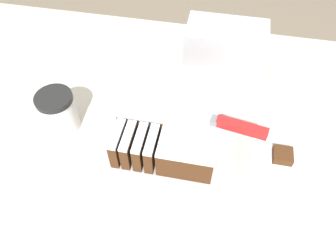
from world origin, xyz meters
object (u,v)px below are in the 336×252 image
(cake_board, at_px, (168,137))
(cake, at_px, (170,125))
(knife, at_px, (225,123))
(brownie, at_px, (283,155))
(storage_box, at_px, (225,47))
(coffee_cup, at_px, (59,112))

(cake_board, xyz_separation_m, cake, (0.00, 0.00, 0.04))
(cake_board, xyz_separation_m, knife, (0.13, -0.01, 0.09))
(cake, relative_size, brownie, 5.26)
(knife, bearing_deg, storage_box, -76.17)
(cake_board, distance_m, coffee_cup, 0.28)
(coffee_cup, bearing_deg, brownie, 0.51)
(cake_board, distance_m, knife, 0.16)
(cake_board, height_order, coffee_cup, coffee_cup)
(coffee_cup, relative_size, brownie, 2.40)
(cake_board, relative_size, cake, 1.35)
(knife, xyz_separation_m, brownie, (0.15, -0.01, -0.08))
(cake_board, height_order, storage_box, storage_box)
(brownie, distance_m, storage_box, 0.37)
(coffee_cup, xyz_separation_m, brownie, (0.56, 0.01, -0.04))
(cake, height_order, brownie, cake)
(cake, distance_m, knife, 0.14)
(brownie, bearing_deg, storage_box, 118.28)
(cake, height_order, coffee_cup, coffee_cup)
(storage_box, bearing_deg, cake, -108.99)
(knife, relative_size, storage_box, 1.48)
(brownie, bearing_deg, cake, 176.86)
(storage_box, bearing_deg, knife, -85.77)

